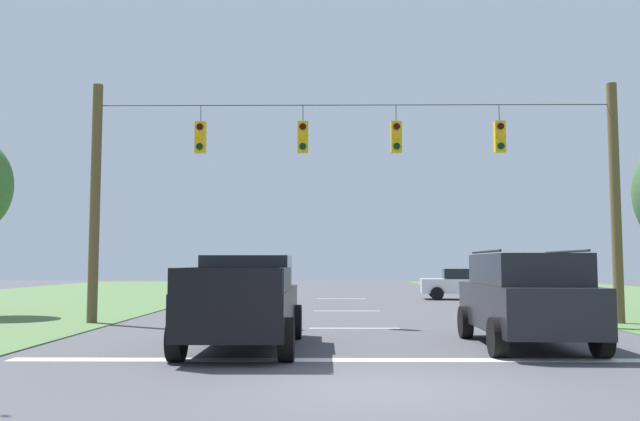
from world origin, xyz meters
The scene contains 11 objects.
ground_plane centered at (0.00, 0.00, 0.00)m, with size 120.00×120.00×0.00m, color #47474C.
stop_bar_stripe centered at (0.00, 2.71, 0.00)m, with size 13.29×0.45×0.01m, color white.
lane_dash_0 centered at (0.00, 8.71, 0.00)m, with size 0.15×2.50×0.01m, color white.
lane_dash_1 centered at (0.00, 15.35, 0.00)m, with size 0.15×2.50×0.01m, color white.
lane_dash_2 centered at (0.00, 24.15, 0.00)m, with size 0.15×2.50×0.01m, color white.
overhead_signal_span centered at (0.04, 10.03, 4.01)m, with size 15.89×0.31×7.21m.
pickup_truck centered at (-2.50, 4.41, 0.97)m, with size 2.29×5.40×1.95m.
suv_black centered at (3.49, 4.62, 1.06)m, with size 2.31×4.85×2.05m.
distant_car_crossing_white centered at (6.11, 23.43, 0.79)m, with size 4.46×2.36×1.52m.
distant_car_oncoming centered at (-5.16, 22.37, 0.79)m, with size 2.19×4.38×1.52m.
distant_car_far_parked centered at (-3.94, 16.96, 0.79)m, with size 2.04×4.31×1.52m.
Camera 1 is at (-0.76, -9.64, 1.78)m, focal length 37.06 mm.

